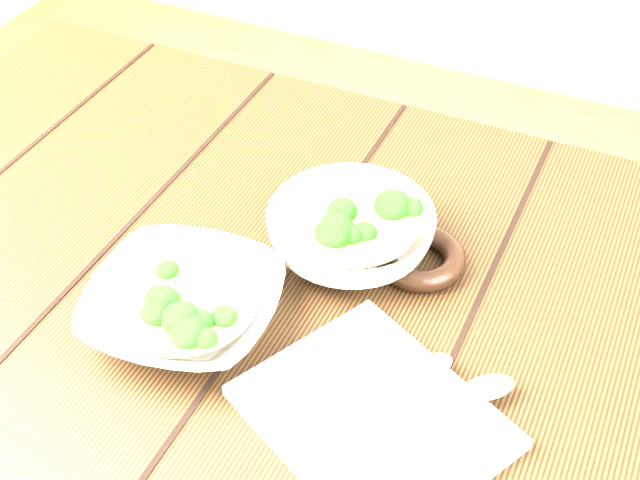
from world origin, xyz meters
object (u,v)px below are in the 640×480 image
at_px(soup_bowl_front, 184,306).
at_px(trivet, 420,258).
at_px(napkin, 373,416).
at_px(table, 291,375).
at_px(soup_bowl_back, 350,232).

height_order(soup_bowl_front, trivet, soup_bowl_front).
height_order(soup_bowl_front, napkin, soup_bowl_front).
bearing_deg(napkin, table, 169.35).
distance_m(soup_bowl_front, soup_bowl_back, 0.20).
bearing_deg(table, trivet, 45.36).
distance_m(table, soup_bowl_front, 0.18).
relative_size(soup_bowl_front, napkin, 0.98).
bearing_deg(trivet, soup_bowl_back, -170.97).
height_order(table, soup_bowl_front, soup_bowl_front).
bearing_deg(soup_bowl_back, table, -106.84).
bearing_deg(napkin, trivet, 125.24).
height_order(table, napkin, napkin).
relative_size(table, soup_bowl_back, 6.23).
distance_m(table, napkin, 0.21).
xyz_separation_m(soup_bowl_front, napkin, (0.22, -0.03, -0.02)).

